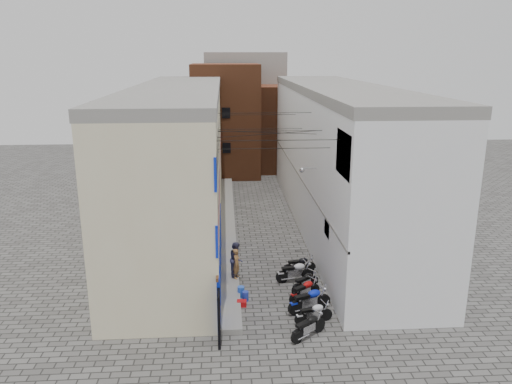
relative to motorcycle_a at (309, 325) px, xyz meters
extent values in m
plane|color=#4E4C49|center=(-0.99, 0.34, -0.53)|extent=(90.00, 90.00, 0.00)
cube|color=gray|center=(-3.04, 13.34, -0.41)|extent=(0.90, 26.00, 0.25)
cube|color=beige|center=(-5.99, 13.34, 3.72)|extent=(5.00, 26.00, 8.50)
cube|color=#CA7279|center=(-3.53, 13.34, 3.47)|extent=(0.10, 26.00, 0.80)
cube|color=#0C26B9|center=(-3.52, 5.24, 0.77)|extent=(0.12, 10.20, 2.40)
cube|color=#0C26B9|center=(-3.54, 5.24, 4.77)|extent=(0.10, 10.20, 4.00)
cube|color=gray|center=(-5.99, 13.34, 8.22)|extent=(5.10, 26.00, 0.50)
cube|color=black|center=(-3.51, -0.06, 0.57)|extent=(0.10, 1.20, 2.20)
cube|color=white|center=(4.01, 13.34, 3.72)|extent=(5.00, 26.00, 8.50)
cube|color=#0C26B9|center=(1.56, 1.84, 6.47)|extent=(0.10, 2.40, 1.80)
cube|color=white|center=(1.57, 4.34, 2.47)|extent=(0.08, 1.00, 0.70)
cylinder|color=#B2B2B7|center=(1.16, 7.34, 4.67)|extent=(0.80, 0.06, 0.06)
sphere|color=#B2B2B7|center=(0.76, 7.34, 4.57)|extent=(0.28, 0.28, 0.28)
cube|color=gray|center=(4.01, 13.34, 8.22)|extent=(5.10, 26.00, 0.50)
cube|color=gray|center=(1.55, 13.34, 2.87)|extent=(0.10, 26.00, 0.12)
cube|color=brown|center=(-2.99, 28.34, 4.47)|extent=(6.00, 6.00, 10.00)
cube|color=brown|center=(2.01, 30.34, 3.47)|extent=(5.00, 6.00, 8.00)
cube|color=gray|center=(-0.99, 34.34, 4.97)|extent=(8.00, 5.00, 11.00)
cube|color=black|center=(-0.99, 25.54, 0.67)|extent=(2.00, 0.30, 2.40)
cylinder|color=black|center=(-0.99, 2.34, 6.97)|extent=(5.20, 0.02, 0.02)
cylinder|color=black|center=(-0.99, 4.34, 6.27)|extent=(5.20, 0.02, 0.02)
cylinder|color=black|center=(-0.99, 6.84, 6.67)|extent=(5.20, 0.02, 0.02)
cylinder|color=black|center=(-0.99, 9.34, 7.27)|extent=(5.20, 0.02, 0.02)
cylinder|color=black|center=(-0.99, 12.34, 5.97)|extent=(5.20, 0.02, 0.02)
cylinder|color=black|center=(-0.99, 15.34, 6.47)|extent=(5.20, 0.02, 0.02)
cylinder|color=black|center=(-0.99, 5.34, 6.77)|extent=(5.65, 2.07, 0.02)
cylinder|color=black|center=(-0.99, 8.34, 6.37)|extent=(5.80, 1.58, 0.02)
imported|color=olive|center=(-2.69, 5.13, 0.47)|extent=(0.52, 0.63, 1.50)
imported|color=#3A3956|center=(-2.69, 5.40, 0.59)|extent=(0.78, 0.93, 1.74)
cylinder|color=#2236AE|center=(-2.35, 3.20, -0.31)|extent=(0.32, 0.32, 0.45)
cylinder|color=blue|center=(-2.54, 3.59, -0.28)|extent=(0.37, 0.37, 0.51)
cube|color=#B50C10|center=(-2.54, 2.71, -0.40)|extent=(0.44, 0.35, 0.26)
camera|label=1|loc=(-3.20, -17.33, 10.30)|focal=35.00mm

